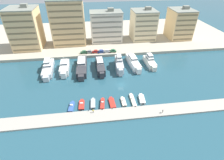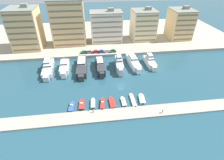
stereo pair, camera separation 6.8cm
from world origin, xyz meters
TOP-DOWN VIEW (x-y plane):
  - ground_plane at (0.00, 0.00)m, footprint 400.00×400.00m
  - quay_promenade at (0.00, 63.65)m, footprint 180.00×70.00m
  - pier_dock at (0.00, -19.11)m, footprint 120.00×6.10m
  - yacht_silver_far_left at (-35.21, 16.37)m, footprint 5.87×20.34m
  - yacht_white_left at (-26.81, 15.31)m, footprint 4.63×15.63m
  - yacht_charcoal_mid_left at (-18.05, 15.96)m, footprint 5.28×22.74m
  - yacht_charcoal_center_left at (-8.54, 14.94)m, footprint 4.34×19.32m
  - yacht_silver_center at (1.41, 14.51)m, footprint 4.55×17.05m
  - yacht_white_center_right at (9.51, 16.58)m, footprint 5.35×19.46m
  - yacht_ivory_mid_right at (18.61, 16.12)m, footprint 4.41×15.01m
  - motorboat_blue_far_left at (-21.69, -12.95)m, footprint 2.41×6.31m
  - motorboat_red_left at (-17.84, -12.23)m, footprint 2.22×6.27m
  - motorboat_grey_mid_left at (-13.36, -12.15)m, footprint 1.99×6.33m
  - motorboat_red_center_left at (-9.65, -12.98)m, footprint 2.15×6.77m
  - motorboat_red_center at (-5.80, -12.64)m, footprint 2.41×7.01m
  - motorboat_cream_center_right at (-1.18, -12.54)m, footprint 1.85×5.95m
  - motorboat_cream_mid_right at (2.75, -12.16)m, footprint 1.56×8.50m
  - motorboat_white_right at (6.54, -12.15)m, footprint 2.67×6.46m
  - car_green_far_left at (-16.97, 31.72)m, footprint 4.12×1.96m
  - car_grey_left at (-13.84, 31.83)m, footprint 4.11×1.95m
  - car_red_mid_left at (-10.09, 31.60)m, footprint 4.13×1.97m
  - car_blue_center_left at (-6.86, 31.41)m, footprint 4.19×2.10m
  - car_silver_center at (-3.33, 31.23)m, footprint 4.12×1.96m
  - car_green_center_right at (0.26, 31.38)m, footprint 4.10×1.93m
  - apartment_block_far_left at (-50.85, 45.56)m, footprint 16.80×17.27m
  - apartment_block_left at (-25.72, 48.17)m, footprint 20.69×13.01m
  - apartment_block_mid_left at (-1.67, 50.22)m, footprint 20.65×12.42m
  - apartment_block_center_left at (23.74, 51.22)m, footprint 15.77×15.34m
  - apartment_block_center at (49.55, 50.33)m, footprint 14.68×16.77m
  - pedestrian_near_edge at (-13.48, -17.34)m, footprint 0.57×0.33m
  - pedestrian_mid_deck at (11.98, -20.71)m, footprint 0.31×0.58m
  - bollard_west at (-15.20, -16.30)m, footprint 0.20×0.20m
  - bollard_west_mid at (-6.12, -16.30)m, footprint 0.20×0.20m
  - bollard_east_mid at (2.95, -16.30)m, footprint 0.20×0.20m

SIDE VIEW (x-z plane):
  - ground_plane at x=0.00m, z-range 0.00..0.00m
  - pier_dock at x=0.00m, z-range 0.00..0.64m
  - motorboat_red_center at x=-5.80m, z-range -0.05..0.76m
  - motorboat_cream_center_right at x=-1.18m, z-range -0.23..1.00m
  - motorboat_red_left at x=-17.84m, z-range -0.23..1.05m
  - motorboat_cream_mid_right at x=2.75m, z-range -0.20..1.04m
  - motorboat_blue_far_left at x=-21.69m, z-range -0.24..1.13m
  - motorboat_grey_mid_left at x=-13.36m, z-range 0.00..0.89m
  - motorboat_white_right at x=6.54m, z-range 0.00..1.06m
  - motorboat_red_center_left at x=-9.65m, z-range -0.18..1.28m
  - quay_promenade at x=0.00m, z-range 0.00..1.62m
  - bollard_west at x=-15.20m, z-range 0.66..1.27m
  - bollard_west_mid at x=-6.12m, z-range 0.66..1.27m
  - bollard_east_mid at x=2.95m, z-range 0.66..1.27m
  - pedestrian_near_edge at x=-13.48m, z-range 0.78..2.32m
  - pedestrian_mid_deck at x=11.98m, z-range 0.78..2.32m
  - yacht_charcoal_mid_left at x=-18.05m, z-range -1.36..5.24m
  - yacht_charcoal_center_left at x=-8.54m, z-range -1.30..5.37m
  - yacht_silver_far_left at x=-35.21m, z-range -1.73..5.84m
  - yacht_white_center_right at x=9.51m, z-range -1.34..5.46m
  - yacht_ivory_mid_right at x=18.61m, z-range -1.76..5.94m
  - yacht_white_left at x=-26.81m, z-range -1.34..5.54m
  - car_green_far_left at x=-16.97m, z-range 1.69..3.49m
  - car_grey_left at x=-13.84m, z-range 1.69..3.49m
  - car_red_mid_left at x=-10.09m, z-range 1.69..3.49m
  - car_blue_center_left at x=-6.86m, z-range 1.69..3.49m
  - car_silver_center at x=-3.33m, z-range 1.69..3.49m
  - car_green_center_right at x=0.26m, z-range 1.69..3.49m
  - yacht_silver_center at x=1.41m, z-range -1.77..7.13m
  - apartment_block_center_left at x=23.74m, z-range 0.68..22.00m
  - apartment_block_center at x=49.55m, z-range 0.68..22.03m
  - apartment_block_mid_left at x=-1.67m, z-range 0.68..22.12m
  - apartment_block_far_left at x=-50.85m, z-range 0.67..26.60m
  - apartment_block_left at x=-25.72m, z-range 0.67..30.22m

